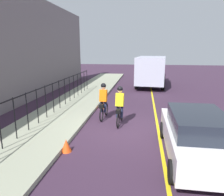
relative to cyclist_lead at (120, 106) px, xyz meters
The scene contains 10 objects.
ground_plane 1.05m from the cyclist_lead, 162.57° to the right, with size 80.00×80.00×0.00m, color #382438.
lane_line_centre 2.04m from the cyclist_lead, 105.88° to the right, with size 36.00×0.12×0.01m, color yellow.
sidewalk 3.39m from the cyclist_lead, 98.76° to the left, with size 40.00×3.20×0.15m, color #989D84.
iron_fence 3.69m from the cyclist_lead, 82.18° to the left, with size 14.67×0.04×1.60m.
cyclist_lead is the anchor object (origin of this frame).
cyclist_follow 1.17m from the cyclist_lead, 50.69° to the left, with size 1.71×0.38×1.83m.
patrol_sedan 3.92m from the cyclist_lead, 135.70° to the right, with size 4.41×1.94×1.58m.
box_truck_background 11.05m from the cyclist_lead, ahead, with size 6.90×3.05×2.78m.
traffic_cone_near 3.41m from the cyclist_lead, 152.95° to the left, with size 0.36×0.36×0.45m, color #F54D17.
traffic_cone_far 3.06m from the cyclist_lead, 26.82° to the left, with size 0.36×0.36×0.63m, color orange.
Camera 1 is at (-8.94, -0.87, 3.47)m, focal length 34.19 mm.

